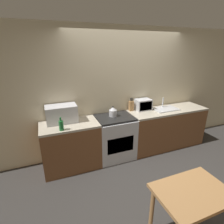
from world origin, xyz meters
The scene contains 12 objects.
ground_plane centered at (0.00, 0.00, 0.00)m, with size 16.00×16.00×0.00m, color #33302D.
wall_back centered at (0.00, 1.10, 1.30)m, with size 10.00×0.06×2.60m.
counter_left_run centered at (-1.27, 0.76, 0.45)m, with size 1.03×0.62×0.90m.
counter_right_run centered at (0.89, 0.76, 0.45)m, with size 1.79×0.62×0.90m.
stove_range centered at (-0.38, 0.76, 0.45)m, with size 0.75×0.62×0.90m.
kettle centered at (-0.40, 0.81, 0.99)m, with size 0.15×0.15×0.21m.
microwave centered at (-1.37, 0.89, 1.06)m, with size 0.55×0.32×0.32m.
bottle centered at (-1.42, 0.54, 0.99)m, with size 0.08×0.08×0.23m.
knife_block centered at (0.09, 0.98, 1.01)m, with size 0.09×0.08×0.28m.
toaster_oven centered at (0.35, 0.93, 1.02)m, with size 0.34×0.25×0.24m.
sink_basin centered at (0.84, 0.77, 0.92)m, with size 0.54×0.34×0.24m.
dining_table centered at (-0.27, -1.17, 0.62)m, with size 0.80×0.56×0.75m.
Camera 1 is at (-1.61, -2.20, 2.18)m, focal length 28.00 mm.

